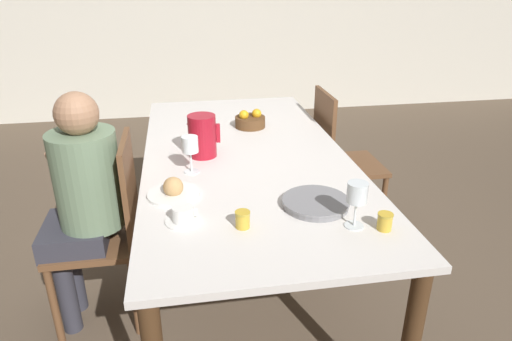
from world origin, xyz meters
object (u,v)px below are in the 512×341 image
Objects in this scene: person_seated at (82,194)px; jam_jar_red at (243,219)px; chair_opposite at (339,158)px; chair_person_side at (109,228)px; serving_tray at (316,203)px; wine_glass_juice at (357,195)px; red_pitcher at (202,136)px; bread_plate at (173,190)px; teacup_near_person at (183,216)px; fruit_bowl at (250,121)px; jam_jar_amber at (385,221)px; wine_glass_water at (190,146)px.

person_seated is 18.01× the size of jam_jar_red.
chair_person_side is at bearing -64.63° from chair_opposite.
chair_person_side is at bearing 154.44° from serving_tray.
red_pitcher is at bearing 122.68° from wine_glass_juice.
bread_plate is (-1.08, -0.91, 0.29)m from chair_opposite.
wine_glass_juice is at bearing -12.68° from teacup_near_person.
fruit_bowl reaches higher than serving_tray.
jam_jar_amber is at bearing -76.42° from fruit_bowl.
person_seated is (-0.09, -0.02, 0.20)m from chair_person_side.
wine_glass_water reaches higher than fruit_bowl.
serving_tray is (0.90, -0.43, 0.29)m from chair_person_side.
wine_glass_water is at bearing -121.71° from fruit_bowl.
chair_person_side is 5.33× the size of wine_glass_water.
wine_glass_juice is 0.15m from jam_jar_amber.
person_seated reaches higher than red_pitcher.
wine_glass_water is at bearing 69.61° from bread_plate.
chair_opposite is 1.44m from bread_plate.
jam_jar_amber is at bearing -117.90° from person_seated.
bread_plate is 0.88m from jam_jar_amber.
teacup_near_person is at bearing -141.87° from chair_person_side.
jam_jar_amber is (0.77, -0.41, 0.01)m from bread_plate.
teacup_near_person is at bearing -176.12° from serving_tray.
red_pitcher is 3.28× the size of jam_jar_amber.
bread_plate is 0.40m from jam_jar_red.
fruit_bowl is (-0.20, 1.22, -0.09)m from wine_glass_juice.
jam_jar_red is at bearing 168.60° from jam_jar_amber.
person_seated is 0.55m from wine_glass_water.
serving_tray is at bearing 132.51° from jam_jar_amber.
chair_opposite is at bearing 5.43° from fruit_bowl.
red_pitcher is 1.54× the size of teacup_near_person.
teacup_near_person is at bearing -111.78° from fruit_bowl.
serving_tray is 1.22× the size of bread_plate.
teacup_near_person is at bearing -134.49° from person_seated.
fruit_bowl is (0.31, 0.42, -0.07)m from red_pitcher.
chair_person_side is 1.00× the size of chair_opposite.
chair_opposite reaches higher than bread_plate.
chair_person_side is 14.46× the size of jam_jar_red.
chair_person_side is at bearing 149.49° from jam_jar_amber.
wine_glass_juice is 0.43m from jam_jar_red.
chair_person_side is at bearing 179.14° from wine_glass_water.
wine_glass_water is 0.95m from jam_jar_amber.
wine_glass_water reaches higher than serving_tray.
teacup_near_person is (0.37, -0.47, 0.30)m from chair_person_side.
chair_opposite and wine_glass_water have the same top height.
red_pitcher reaches higher than bread_plate.
chair_opposite is 1.66m from person_seated.
jam_jar_red is (0.68, -0.53, 0.10)m from person_seated.
serving_tray is 4.16× the size of jam_jar_amber.
chair_opposite is 1.50m from jam_jar_red.
jam_jar_red is at bearing -82.25° from red_pitcher.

